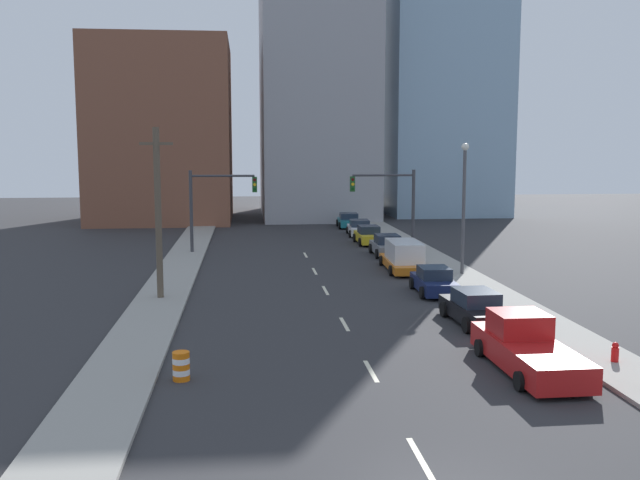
# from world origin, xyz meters

# --- Properties ---
(sidewalk_left) EXTENTS (2.61, 90.23, 0.15)m
(sidewalk_left) POSITION_xyz_m (-8.43, 45.11, 0.07)
(sidewalk_left) COLOR gray
(sidewalk_left) RESTS_ON ground
(sidewalk_right) EXTENTS (2.61, 90.23, 0.15)m
(sidewalk_right) POSITION_xyz_m (8.43, 45.11, 0.07)
(sidewalk_right) COLOR gray
(sidewalk_right) RESTS_ON ground
(lane_stripe_at_2m) EXTENTS (0.16, 2.40, 0.01)m
(lane_stripe_at_2m) POSITION_xyz_m (0.00, 2.00, 0.00)
(lane_stripe_at_2m) COLOR beige
(lane_stripe_at_2m) RESTS_ON ground
(lane_stripe_at_9m) EXTENTS (0.16, 2.40, 0.01)m
(lane_stripe_at_9m) POSITION_xyz_m (0.00, 8.90, 0.00)
(lane_stripe_at_9m) COLOR beige
(lane_stripe_at_9m) RESTS_ON ground
(lane_stripe_at_15m) EXTENTS (0.16, 2.40, 0.01)m
(lane_stripe_at_15m) POSITION_xyz_m (0.00, 15.47, 0.00)
(lane_stripe_at_15m) COLOR beige
(lane_stripe_at_15m) RESTS_ON ground
(lane_stripe_at_23m) EXTENTS (0.16, 2.40, 0.01)m
(lane_stripe_at_23m) POSITION_xyz_m (0.00, 22.89, 0.00)
(lane_stripe_at_23m) COLOR beige
(lane_stripe_at_23m) RESTS_ON ground
(lane_stripe_at_29m) EXTENTS (0.16, 2.40, 0.01)m
(lane_stripe_at_29m) POSITION_xyz_m (0.00, 28.93, 0.00)
(lane_stripe_at_29m) COLOR beige
(lane_stripe_at_29m) RESTS_ON ground
(lane_stripe_at_36m) EXTENTS (0.16, 2.40, 0.01)m
(lane_stripe_at_36m) POSITION_xyz_m (0.00, 35.74, 0.00)
(lane_stripe_at_36m) COLOR beige
(lane_stripe_at_36m) RESTS_ON ground
(building_brick_left) EXTENTS (14.00, 16.00, 18.42)m
(building_brick_left) POSITION_xyz_m (-12.72, 62.54, 9.21)
(building_brick_left) COLOR brown
(building_brick_left) RESTS_ON ground
(building_office_center) EXTENTS (12.00, 20.00, 29.05)m
(building_office_center) POSITION_xyz_m (3.67, 66.54, 14.52)
(building_office_center) COLOR #99999E
(building_office_center) RESTS_ON ground
(building_glass_right) EXTENTS (13.00, 20.00, 35.16)m
(building_glass_right) POSITION_xyz_m (18.43, 70.54, 17.58)
(building_glass_right) COLOR #8CADC6
(building_glass_right) RESTS_ON ground
(traffic_signal_left) EXTENTS (4.84, 0.35, 5.99)m
(traffic_signal_left) POSITION_xyz_m (-6.66, 37.24, 3.93)
(traffic_signal_left) COLOR #38383D
(traffic_signal_left) RESTS_ON ground
(traffic_signal_right) EXTENTS (4.84, 0.35, 5.99)m
(traffic_signal_right) POSITION_xyz_m (6.70, 37.24, 3.93)
(traffic_signal_right) COLOR #38383D
(traffic_signal_right) RESTS_ON ground
(utility_pole_left_mid) EXTENTS (1.60, 0.32, 8.55)m
(utility_pole_left_mid) POSITION_xyz_m (-8.47, 21.32, 4.40)
(utility_pole_left_mid) COLOR brown
(utility_pole_left_mid) RESTS_ON ground
(traffic_barrel) EXTENTS (0.56, 0.56, 0.95)m
(traffic_barrel) POSITION_xyz_m (-6.32, 8.59, 0.47)
(traffic_barrel) COLOR orange
(traffic_barrel) RESTS_ON ground
(street_lamp) EXTENTS (0.44, 0.44, 7.85)m
(street_lamp) POSITION_xyz_m (8.57, 26.40, 4.58)
(street_lamp) COLOR #4C4C51
(street_lamp) RESTS_ON ground
(fire_hydrant) EXTENTS (0.26, 0.26, 0.84)m
(fire_hydrant) POSITION_xyz_m (8.56, 8.64, 0.41)
(fire_hydrant) COLOR red
(fire_hydrant) RESTS_ON ground
(pickup_truck_red) EXTENTS (2.38, 6.10, 1.84)m
(pickup_truck_red) POSITION_xyz_m (5.31, 8.51, 0.76)
(pickup_truck_red) COLOR red
(pickup_truck_red) RESTS_ON ground
(sedan_black) EXTENTS (2.23, 4.78, 1.47)m
(sedan_black) POSITION_xyz_m (5.62, 14.94, 0.68)
(sedan_black) COLOR black
(sedan_black) RESTS_ON ground
(sedan_navy) EXTENTS (2.09, 4.26, 1.40)m
(sedan_navy) POSITION_xyz_m (5.55, 21.51, 0.64)
(sedan_navy) COLOR #141E47
(sedan_navy) RESTS_ON ground
(box_truck_orange) EXTENTS (2.54, 6.24, 1.85)m
(box_truck_orange) POSITION_xyz_m (5.52, 28.59, 0.88)
(box_truck_orange) COLOR orange
(box_truck_orange) RESTS_ON ground
(sedan_gray) EXTENTS (2.14, 4.37, 1.49)m
(sedan_gray) POSITION_xyz_m (5.74, 34.91, 0.68)
(sedan_gray) COLOR slate
(sedan_gray) RESTS_ON ground
(sedan_yellow) EXTENTS (2.04, 4.47, 1.46)m
(sedan_yellow) POSITION_xyz_m (5.50, 41.23, 0.67)
(sedan_yellow) COLOR gold
(sedan_yellow) RESTS_ON ground
(sedan_white) EXTENTS (2.30, 4.82, 1.37)m
(sedan_white) POSITION_xyz_m (5.67, 46.89, 0.63)
(sedan_white) COLOR silver
(sedan_white) RESTS_ON ground
(sedan_teal) EXTENTS (2.30, 4.31, 1.40)m
(sedan_teal) POSITION_xyz_m (5.62, 53.17, 0.65)
(sedan_teal) COLOR #196B75
(sedan_teal) RESTS_ON ground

